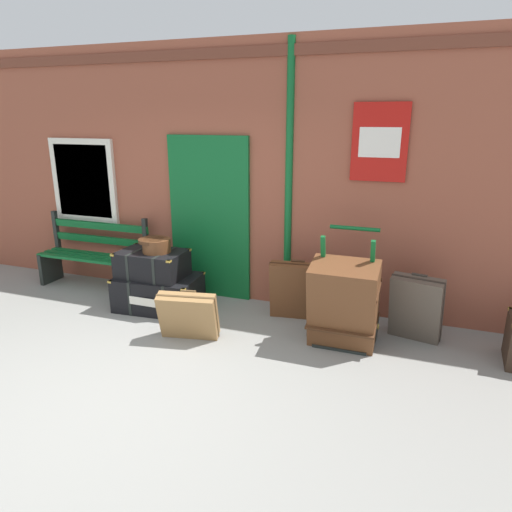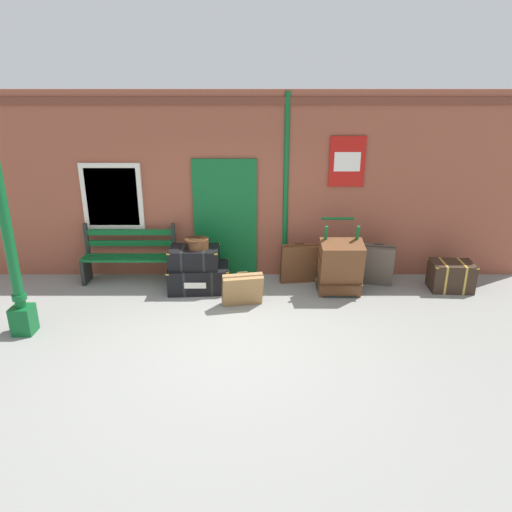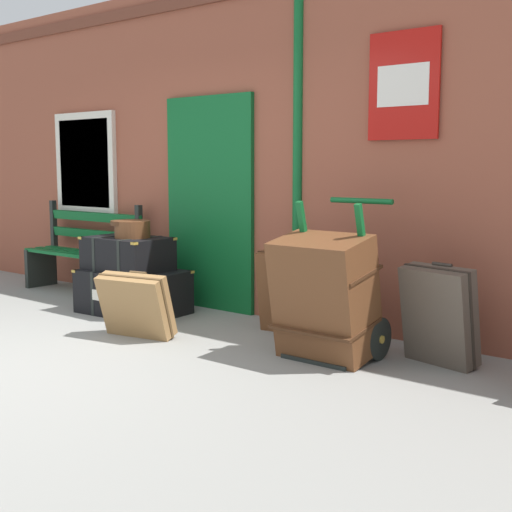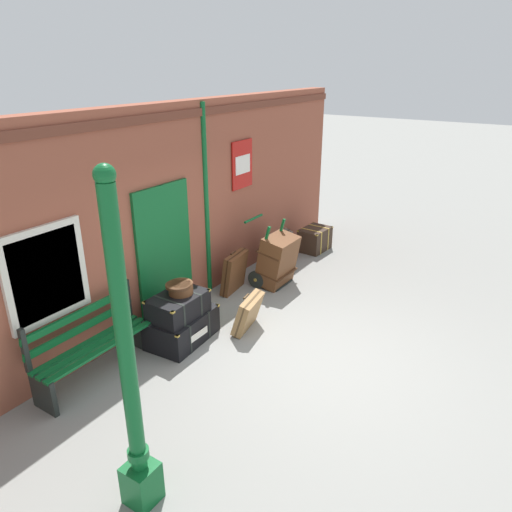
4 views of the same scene
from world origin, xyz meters
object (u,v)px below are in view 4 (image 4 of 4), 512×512
(suitcase_umber, at_px, (248,313))
(corner_trunk, at_px, (315,239))
(porters_trolley, at_px, (269,268))
(suitcase_olive, at_px, (234,272))
(lamp_post, at_px, (131,394))
(steamer_trunk_base, at_px, (182,327))
(steamer_trunk_middle, at_px, (178,306))
(suitcase_oxblood, at_px, (278,249))
(platform_bench, at_px, (92,345))
(large_brown_trunk, at_px, (277,260))
(round_hatbox, at_px, (180,287))

(suitcase_umber, height_order, corner_trunk, suitcase_umber)
(porters_trolley, distance_m, suitcase_olive, 0.70)
(corner_trunk, bearing_deg, suitcase_olive, 173.47)
(lamp_post, height_order, steamer_trunk_base, lamp_post)
(steamer_trunk_middle, bearing_deg, corner_trunk, 0.10)
(suitcase_oxblood, bearing_deg, steamer_trunk_middle, -176.09)
(platform_bench, bearing_deg, suitcase_umber, -26.83)
(corner_trunk, bearing_deg, large_brown_trunk, -174.00)
(steamer_trunk_base, height_order, suitcase_oxblood, suitcase_oxblood)
(steamer_trunk_middle, distance_m, corner_trunk, 4.31)
(platform_bench, distance_m, suitcase_olive, 2.95)
(lamp_post, height_order, round_hatbox, lamp_post)
(lamp_post, height_order, suitcase_oxblood, lamp_post)
(porters_trolley, relative_size, suitcase_olive, 1.62)
(round_hatbox, distance_m, suitcase_olive, 1.79)
(platform_bench, relative_size, suitcase_oxblood, 2.15)
(steamer_trunk_base, height_order, suitcase_umber, suitcase_umber)
(steamer_trunk_base, distance_m, porters_trolley, 2.33)
(large_brown_trunk, bearing_deg, steamer_trunk_base, 175.05)
(steamer_trunk_middle, xyz_separation_m, suitcase_olive, (1.76, 0.30, -0.23))
(large_brown_trunk, xyz_separation_m, suitcase_olive, (-0.63, 0.49, -0.12))
(platform_bench, distance_m, steamer_trunk_middle, 1.25)
(lamp_post, xyz_separation_m, porters_trolley, (4.59, 1.47, -0.91))
(lamp_post, xyz_separation_m, corner_trunk, (6.50, 1.50, -0.94))
(suitcase_umber, bearing_deg, lamp_post, -163.99)
(suitcase_oxblood, bearing_deg, suitcase_umber, -159.97)
(steamer_trunk_base, relative_size, round_hatbox, 2.69)
(steamer_trunk_middle, height_order, round_hatbox, round_hatbox)
(suitcase_olive, distance_m, suitcase_umber, 1.33)
(large_brown_trunk, distance_m, corner_trunk, 1.93)
(platform_bench, distance_m, round_hatbox, 1.36)
(suitcase_umber, relative_size, corner_trunk, 0.93)
(steamer_trunk_middle, xyz_separation_m, porters_trolley, (2.39, -0.01, -0.31))
(suitcase_olive, height_order, suitcase_umber, suitcase_olive)
(porters_trolley, relative_size, large_brown_trunk, 1.25)
(suitcase_oxblood, bearing_deg, platform_bench, 177.69)
(platform_bench, relative_size, porters_trolley, 1.36)
(porters_trolley, xyz_separation_m, corner_trunk, (1.91, 0.02, -0.03))
(corner_trunk, bearing_deg, suitcase_umber, -169.76)
(steamer_trunk_middle, bearing_deg, suitcase_olive, 9.58)
(lamp_post, distance_m, porters_trolley, 4.91)
(platform_bench, bearing_deg, steamer_trunk_middle, -18.02)
(suitcase_olive, height_order, corner_trunk, suitcase_olive)
(round_hatbox, distance_m, suitcase_umber, 1.12)
(steamer_trunk_middle, bearing_deg, lamp_post, -145.97)
(lamp_post, height_order, platform_bench, lamp_post)
(suitcase_oxblood, distance_m, suitcase_umber, 2.44)
(round_hatbox, distance_m, large_brown_trunk, 2.36)
(lamp_post, bearing_deg, corner_trunk, 12.95)
(round_hatbox, bearing_deg, corner_trunk, 0.10)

